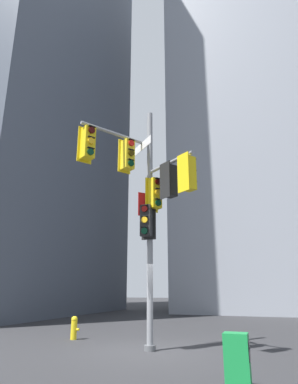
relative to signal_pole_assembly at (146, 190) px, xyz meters
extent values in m
plane|color=#2D2D30|center=(-0.10, 0.61, -4.76)|extent=(120.00, 120.00, 0.00)
cube|color=#4C5460|center=(-17.77, 11.41, 18.34)|extent=(17.01, 17.01, 46.22)
cube|color=#9399A3|center=(3.79, 22.59, 14.59)|extent=(15.17, 15.17, 38.70)
cylinder|color=gray|center=(-0.10, 0.61, -0.86)|extent=(0.19, 0.19, 7.80)
cylinder|color=#595B5E|center=(-0.10, 0.61, -4.68)|extent=(0.35, 0.35, 0.16)
cylinder|color=gray|center=(-0.79, -0.52, 1.79)|extent=(1.48, 2.32, 0.11)
cylinder|color=gray|center=(0.78, 0.00, 0.79)|extent=(1.81, 1.32, 0.11)
cube|color=yellow|center=(-0.75, -0.08, 1.19)|extent=(0.28, 0.43, 1.14)
cube|color=yellow|center=(-0.59, -0.18, 1.19)|extent=(0.47, 0.47, 1.00)
cylinder|color=red|center=(-0.42, -0.29, 1.54)|extent=(0.16, 0.20, 0.20)
cube|color=black|center=(-0.41, -0.29, 1.66)|extent=(0.18, 0.23, 0.02)
cylinder|color=#3C2C06|center=(-0.42, -0.29, 1.19)|extent=(0.16, 0.20, 0.20)
cube|color=black|center=(-0.41, -0.29, 1.31)|extent=(0.18, 0.23, 0.02)
cylinder|color=#06311C|center=(-0.42, -0.29, 0.84)|extent=(0.16, 0.20, 0.20)
cube|color=black|center=(-0.41, -0.29, 0.96)|extent=(0.18, 0.23, 0.02)
cube|color=yellow|center=(-1.51, -1.33, 1.19)|extent=(0.28, 0.43, 1.14)
cube|color=yellow|center=(-1.35, -1.43, 1.19)|extent=(0.47, 0.47, 1.00)
cylinder|color=#360605|center=(-1.18, -1.53, 1.54)|extent=(0.16, 0.20, 0.20)
cube|color=black|center=(-1.17, -1.54, 1.66)|extent=(0.18, 0.23, 0.02)
cylinder|color=yellow|center=(-1.18, -1.53, 1.19)|extent=(0.16, 0.20, 0.20)
cube|color=black|center=(-1.17, -1.54, 1.31)|extent=(0.18, 0.23, 0.02)
cylinder|color=#06311C|center=(-1.18, -1.53, 0.84)|extent=(0.16, 0.20, 0.20)
cube|color=black|center=(-1.17, -1.54, 0.96)|extent=(0.18, 0.23, 0.02)
cube|color=black|center=(0.67, -0.16, 0.19)|extent=(0.41, 0.30, 1.14)
cube|color=black|center=(0.78, 0.00, 0.19)|extent=(0.47, 0.47, 1.00)
cylinder|color=#360605|center=(0.89, 0.16, 0.54)|extent=(0.20, 0.16, 0.20)
cube|color=black|center=(0.89, 0.17, 0.66)|extent=(0.22, 0.19, 0.02)
cylinder|color=#3C2C06|center=(0.89, 0.16, 0.19)|extent=(0.20, 0.16, 0.20)
cube|color=black|center=(0.89, 0.17, 0.31)|extent=(0.22, 0.19, 0.02)
cylinder|color=#19C672|center=(0.89, 0.16, -0.16)|extent=(0.20, 0.16, 0.20)
cube|color=black|center=(0.89, 0.17, -0.04)|extent=(0.22, 0.19, 0.02)
cube|color=yellow|center=(1.37, -0.65, 0.19)|extent=(0.41, 0.30, 1.14)
cube|color=yellow|center=(1.48, -0.49, 0.19)|extent=(0.47, 0.47, 1.00)
cylinder|color=#360605|center=(1.59, -0.33, 0.54)|extent=(0.20, 0.16, 0.20)
cube|color=black|center=(1.60, -0.33, 0.66)|extent=(0.22, 0.19, 0.02)
cylinder|color=yellow|center=(1.59, -0.33, 0.19)|extent=(0.20, 0.16, 0.20)
cube|color=black|center=(1.60, -0.33, 0.31)|extent=(0.22, 0.19, 0.02)
cylinder|color=#06311C|center=(1.59, -0.33, -0.16)|extent=(0.20, 0.16, 0.20)
cube|color=black|center=(1.60, -0.33, -0.04)|extent=(0.22, 0.19, 0.02)
cube|color=yellow|center=(-0.02, 0.55, -0.03)|extent=(0.31, 0.40, 1.14)
cube|color=yellow|center=(0.14, 0.43, -0.03)|extent=(0.48, 0.48, 1.00)
cylinder|color=#360605|center=(0.29, 0.31, 0.32)|extent=(0.17, 0.20, 0.20)
cube|color=black|center=(0.30, 0.31, 0.44)|extent=(0.19, 0.22, 0.02)
cylinder|color=yellow|center=(0.29, 0.31, -0.03)|extent=(0.17, 0.20, 0.20)
cube|color=black|center=(0.30, 0.31, 0.09)|extent=(0.19, 0.22, 0.02)
cylinder|color=#06311C|center=(0.29, 0.31, -0.38)|extent=(0.17, 0.20, 0.20)
cube|color=black|center=(0.30, 0.31, -0.26)|extent=(0.19, 0.22, 0.02)
cube|color=black|center=(-0.10, 0.51, -0.94)|extent=(0.48, 0.03, 1.14)
cube|color=black|center=(-0.10, 0.32, -0.94)|extent=(0.34, 0.34, 1.00)
cylinder|color=#360605|center=(-0.10, 0.12, -0.59)|extent=(0.20, 0.06, 0.20)
cube|color=black|center=(-0.10, 0.11, -0.47)|extent=(0.22, 0.07, 0.02)
cylinder|color=yellow|center=(-0.10, 0.12, -0.94)|extent=(0.20, 0.06, 0.20)
cube|color=black|center=(-0.10, 0.11, -0.82)|extent=(0.22, 0.07, 0.02)
cylinder|color=#06311C|center=(-0.10, 0.12, -1.29)|extent=(0.20, 0.06, 0.20)
cube|color=black|center=(-0.10, 0.11, -1.17)|extent=(0.22, 0.07, 0.02)
cube|color=white|center=(-0.34, 0.36, 1.65)|extent=(1.14, 1.10, 0.28)
cube|color=#19479E|center=(-0.34, 0.36, 1.65)|extent=(1.11, 1.07, 0.24)
cube|color=red|center=(-0.26, 0.76, -0.29)|extent=(0.44, 0.49, 0.80)
cube|color=white|center=(-0.26, 0.76, -0.29)|extent=(0.41, 0.45, 0.76)
cylinder|color=yellow|center=(-3.47, 1.83, -4.45)|extent=(0.22, 0.22, 0.62)
sphere|color=yellow|center=(-3.47, 1.83, -4.08)|extent=(0.23, 0.23, 0.23)
cylinder|color=yellow|center=(-3.31, 1.83, -4.42)|extent=(0.10, 0.09, 0.09)
cube|color=#198C3F|center=(2.74, -2.67, -4.28)|extent=(0.44, 0.36, 0.97)
cube|color=black|center=(2.97, -2.67, -4.08)|extent=(0.01, 0.29, 0.35)
camera|label=1|loc=(3.48, -9.41, -3.02)|focal=31.06mm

